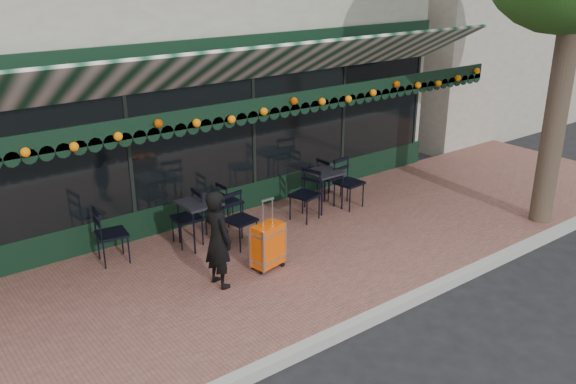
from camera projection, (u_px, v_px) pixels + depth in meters
ground at (339, 333)px, 7.91m from camera, size 80.00×80.00×0.00m
sidewalk at (253, 270)px, 9.37m from camera, size 18.00×4.00×0.15m
curb at (344, 331)px, 7.83m from camera, size 18.00×0.16×0.15m
restaurant_building at (95, 75)px, 12.93m from camera, size 12.00×9.60×4.50m
neighbor_building_right at (471, 29)px, 20.40m from camera, size 12.00×8.00×4.80m
woman at (218, 239)px, 8.55m from camera, size 0.38×0.55×1.44m
suitcase at (268, 246)px, 9.15m from camera, size 0.53×0.37×1.12m
cafe_table_a at (324, 175)px, 11.30m from camera, size 0.60×0.60×0.74m
cafe_table_b at (199, 206)px, 9.83m from camera, size 0.61×0.61×0.75m
chair_a_left at (305, 195)px, 10.88m from camera, size 0.56×0.56×0.92m
chair_a_right at (329, 177)px, 11.97m from camera, size 0.41×0.41×0.80m
chair_a_front at (349, 183)px, 11.45m from camera, size 0.52×0.52×0.94m
chair_b_left at (187, 218)px, 9.93m from camera, size 0.50×0.50×0.90m
chair_b_right at (230, 203)px, 10.75m from camera, size 0.40×0.40×0.77m
chair_b_front at (241, 220)px, 9.86m from camera, size 0.51×0.51×0.89m
chair_solo at (112, 234)px, 9.33m from camera, size 0.52×0.52×0.92m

